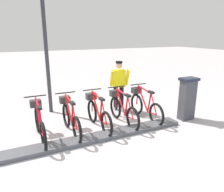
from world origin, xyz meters
TOP-DOWN VIEW (x-y plane):
  - ground_plane at (0.00, 0.00)m, footprint 60.00×60.00m
  - dock_rail_base at (0.00, 0.00)m, footprint 0.44×4.63m
  - payment_kiosk at (0.05, -2.84)m, footprint 0.36×0.52m
  - bike_docked_0 at (0.62, -1.72)m, footprint 1.72×0.54m
  - bike_docked_1 at (0.62, -0.95)m, footprint 1.72×0.54m
  - bike_docked_2 at (0.62, -0.18)m, footprint 1.72×0.54m
  - bike_docked_3 at (0.62, 0.58)m, footprint 1.72×0.54m
  - bike_docked_4 at (0.62, 1.35)m, footprint 1.72×0.54m
  - worker_near_rack at (1.69, -1.39)m, footprint 0.55×0.68m
  - lamp_post at (2.51, 0.73)m, footprint 0.32×0.32m

SIDE VIEW (x-z plane):
  - ground_plane at x=0.00m, z-range 0.00..0.00m
  - dock_rail_base at x=0.00m, z-range 0.00..0.10m
  - bike_docked_0 at x=0.62m, z-range -0.08..0.94m
  - bike_docked_1 at x=0.62m, z-range -0.08..0.94m
  - bike_docked_2 at x=0.62m, z-range -0.08..0.94m
  - bike_docked_3 at x=0.62m, z-range -0.08..0.94m
  - bike_docked_4 at x=0.62m, z-range -0.08..0.94m
  - payment_kiosk at x=0.05m, z-range 0.03..1.31m
  - worker_near_rack at x=1.69m, z-range 0.08..1.74m
  - lamp_post at x=2.51m, z-range 0.61..4.53m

